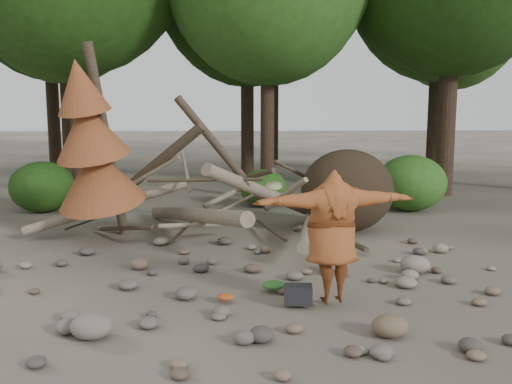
{
  "coord_description": "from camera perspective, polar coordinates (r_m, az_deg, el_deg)",
  "views": [
    {
      "loc": [
        -0.13,
        -8.98,
        2.99
      ],
      "look_at": [
        0.31,
        1.5,
        1.4
      ],
      "focal_mm": 40.0,
      "sensor_mm": 36.0,
      "label": 1
    }
  ],
  "objects": [
    {
      "name": "cloth_orange",
      "position": [
        8.88,
        -3.07,
        -10.73
      ],
      "size": [
        0.27,
        0.22,
        0.1
      ],
      "primitive_type": "ellipsoid",
      "color": "#AB441D",
      "rests_on": "ground"
    },
    {
      "name": "boulder_mid_right",
      "position": [
        10.73,
        15.61,
        -6.99
      ],
      "size": [
        0.54,
        0.48,
        0.32
      ],
      "primitive_type": "ellipsoid",
      "color": "gray",
      "rests_on": "ground"
    },
    {
      "name": "bush_right",
      "position": [
        16.92,
        15.25,
        0.88
      ],
      "size": [
        2.0,
        2.0,
        1.6
      ],
      "primitive_type": "ellipsoid",
      "color": "#356B21",
      "rests_on": "ground"
    },
    {
      "name": "bush_mid",
      "position": [
        16.98,
        0.74,
        0.39
      ],
      "size": [
        1.4,
        1.4,
        1.12
      ],
      "primitive_type": "ellipsoid",
      "color": "#2B5A1A",
      "rests_on": "ground"
    },
    {
      "name": "backpack",
      "position": [
        8.7,
        4.23,
        -10.54
      ],
      "size": [
        0.43,
        0.31,
        0.28
      ],
      "primitive_type": "cube",
      "rotation": [
        0.0,
        0.0,
        -0.08
      ],
      "color": "black",
      "rests_on": "ground"
    },
    {
      "name": "deadfall_pile",
      "position": [
        13.54,
        6.74,
        -0.1
      ],
      "size": [
        8.55,
        5.24,
        3.3
      ],
      "color": "#332619",
      "rests_on": "ground"
    },
    {
      "name": "ground",
      "position": [
        9.46,
        -1.55,
        -9.8
      ],
      "size": [
        120.0,
        120.0,
        0.0
      ],
      "primitive_type": "plane",
      "color": "#514C44",
      "rests_on": "ground"
    },
    {
      "name": "dead_conifer",
      "position": [
        12.73,
        -16.03,
        4.33
      ],
      "size": [
        2.06,
        2.16,
        4.35
      ],
      "color": "#4C3F30",
      "rests_on": "ground"
    },
    {
      "name": "frisbee_thrower",
      "position": [
        8.55,
        7.63,
        -4.39
      ],
      "size": [
        2.52,
        1.03,
        1.99
      ],
      "color": "brown",
      "rests_on": "ground"
    },
    {
      "name": "cloth_green",
      "position": [
        9.36,
        1.78,
        -9.56
      ],
      "size": [
        0.38,
        0.31,
        0.14
      ],
      "primitive_type": "ellipsoid",
      "color": "#356F2C",
      "rests_on": "ground"
    },
    {
      "name": "boulder_front_left",
      "position": [
        7.87,
        -16.11,
        -12.76
      ],
      "size": [
        0.55,
        0.5,
        0.33
      ],
      "primitive_type": "ellipsoid",
      "color": "slate",
      "rests_on": "ground"
    },
    {
      "name": "boulder_front_right",
      "position": [
        7.84,
        13.24,
        -12.91
      ],
      "size": [
        0.48,
        0.43,
        0.29
      ],
      "primitive_type": "ellipsoid",
      "color": "brown",
      "rests_on": "ground"
    },
    {
      "name": "bush_left",
      "position": [
        17.2,
        -20.6,
        0.48
      ],
      "size": [
        1.8,
        1.8,
        1.44
      ],
      "primitive_type": "ellipsoid",
      "color": "#204713",
      "rests_on": "ground"
    }
  ]
}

